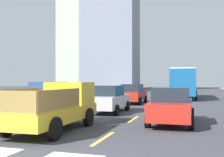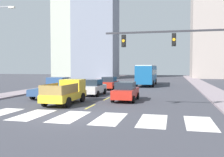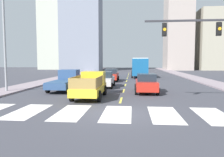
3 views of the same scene
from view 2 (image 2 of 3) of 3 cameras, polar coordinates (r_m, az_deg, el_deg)
name	(u,v)px [view 2 (image 2 of 3)]	position (r m, az deg, el deg)	size (l,w,h in m)	color
ground_plane	(70,117)	(15.97, -9.52, -8.48)	(160.00, 160.00, 0.00)	#3D3D45
sidewalk_right	(212,92)	(32.88, 21.67, -2.76)	(2.90, 110.00, 0.15)	gray
sidewalk_left	(49,88)	(36.71, -14.09, -2.10)	(2.90, 110.00, 0.15)	gray
crosswalk_stripe_2	(33,115)	(17.11, -17.44, -7.80)	(1.56, 3.79, 0.01)	white
crosswalk_stripe_3	(70,117)	(15.97, -9.52, -8.46)	(1.56, 3.79, 0.01)	white
crosswalk_stripe_4	(110,119)	(15.17, -0.55, -9.02)	(1.56, 3.79, 0.01)	white
crosswalk_stripe_5	(153,121)	(14.77, 9.18, -9.37)	(1.56, 3.79, 0.01)	white
crosswalk_stripe_6	(200,123)	(14.81, 19.15, -9.46)	(1.56, 3.79, 0.01)	white
lane_dash_0	(90,107)	(19.65, -4.92, -6.34)	(0.16, 2.40, 0.01)	gold
lane_dash_1	(107,99)	(24.40, -1.19, -4.57)	(0.16, 2.40, 0.01)	gold
lane_dash_2	(118,93)	(29.23, 1.30, -3.37)	(0.16, 2.40, 0.01)	gold
lane_dash_3	(126,90)	(34.11, 3.08, -2.50)	(0.16, 2.40, 0.01)	gold
lane_dash_4	(131,87)	(39.02, 4.41, -1.86)	(0.16, 2.40, 0.01)	gold
lane_dash_5	(136,84)	(43.95, 5.45, -1.35)	(0.16, 2.40, 0.01)	gold
lane_dash_6	(140,83)	(48.90, 6.27, -0.95)	(0.16, 2.40, 0.01)	gold
lane_dash_7	(143,81)	(53.85, 6.94, -0.62)	(0.16, 2.40, 0.01)	gold
pickup_stakebed	(67,92)	(21.52, -10.13, -3.08)	(2.18, 5.20, 1.96)	gold
pickup_dark	(52,88)	(26.19, -13.32, -2.12)	(2.18, 5.20, 1.96)	navy
city_bus	(147,74)	(41.98, 7.87, 1.11)	(2.72, 10.80, 3.32)	#15558D
sedan_far	(126,91)	(22.83, 3.11, -2.91)	(2.02, 4.40, 1.72)	red
sedan_near_left	(93,87)	(27.33, -4.25, -1.99)	(2.02, 4.40, 1.72)	silver
sedan_near_right	(110,83)	(34.11, -0.57, -1.06)	(2.02, 4.40, 1.72)	#B5271A
traffic_signal_gantry	(191,50)	(17.27, 17.40, 6.21)	(8.49, 0.27, 6.00)	#2D2D33
tower_tall_centre	(72,37)	(82.53, -8.98, 9.29)	(9.55, 10.64, 25.27)	#ADB1A0
block_mid_left	(96,31)	(68.16, -3.68, 10.59)	(11.07, 7.95, 24.95)	gray
block_mid_right	(206,34)	(73.65, 20.46, 9.43)	(7.63, 10.28, 23.93)	#A4968E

